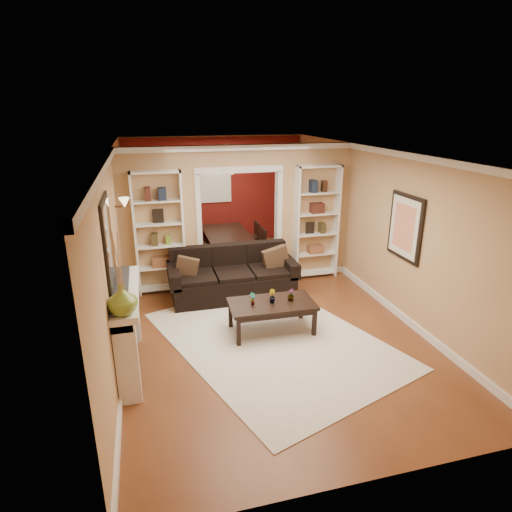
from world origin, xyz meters
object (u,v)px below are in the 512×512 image
object	(u,v)px
bookshelf_right	(316,223)
dining_table	(229,246)
bookshelf_left	(159,234)
sofa	(233,274)
fireplace	(130,330)
coffee_table	(272,317)

from	to	relation	value
bookshelf_right	dining_table	xyz separation A→B (m)	(-1.52, 1.53, -0.84)
bookshelf_left	bookshelf_right	xyz separation A→B (m)	(3.10, 0.00, 0.00)
sofa	fireplace	distance (m)	2.65
bookshelf_left	sofa	bearing A→B (deg)	-25.01
bookshelf_left	fireplace	bearing A→B (deg)	-102.05
coffee_table	bookshelf_right	xyz separation A→B (m)	(1.54, 2.04, 0.90)
sofa	bookshelf_left	world-z (taller)	bookshelf_left
bookshelf_left	dining_table	bearing A→B (deg)	44.03
sofa	coffee_table	world-z (taller)	sofa
sofa	dining_table	world-z (taller)	sofa
bookshelf_right	fireplace	xyz separation A→B (m)	(-3.64, -2.53, -0.57)
coffee_table	fireplace	bearing A→B (deg)	-165.62
coffee_table	bookshelf_left	distance (m)	2.72
bookshelf_left	fireplace	xyz separation A→B (m)	(-0.54, -2.53, -0.57)
dining_table	fireplace	bearing A→B (deg)	152.39
sofa	fireplace	xyz separation A→B (m)	(-1.78, -1.95, 0.12)
fireplace	bookshelf_right	bearing A→B (deg)	34.80
coffee_table	bookshelf_left	bearing A→B (deg)	128.69
sofa	bookshelf_right	bearing A→B (deg)	17.35
coffee_table	dining_table	distance (m)	3.57
sofa	fireplace	world-z (taller)	fireplace
bookshelf_left	bookshelf_right	bearing A→B (deg)	0.00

